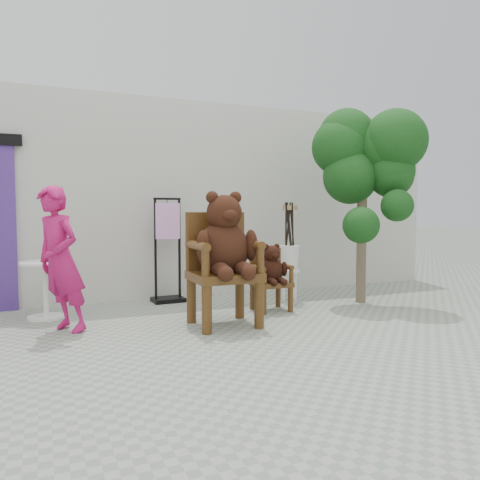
{
  "coord_description": "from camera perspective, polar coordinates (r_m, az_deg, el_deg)",
  "views": [
    {
      "loc": [
        -2.1,
        -4.29,
        1.32
      ],
      "look_at": [
        0.27,
        1.26,
        0.95
      ],
      "focal_mm": 35.0,
      "sensor_mm": 36.0,
      "label": 1
    }
  ],
  "objects": [
    {
      "name": "cafe_table",
      "position": [
        6.25,
        -22.63,
        -4.84
      ],
      "size": [
        0.6,
        0.6,
        0.7
      ],
      "rotation": [
        0.0,
        0.0,
        0.02
      ],
      "color": "white",
      "rests_on": "ground"
    },
    {
      "name": "ground_plane",
      "position": [
        4.95,
        2.93,
        -11.95
      ],
      "size": [
        60.0,
        60.0,
        0.0
      ],
      "primitive_type": "plane",
      "color": "gray",
      "rests_on": "ground"
    },
    {
      "name": "stool_bucket",
      "position": [
        6.96,
        6.02,
        -2.09
      ],
      "size": [
        0.32,
        0.32,
        1.45
      ],
      "rotation": [
        0.0,
        0.0,
        -0.36
      ],
      "color": "white",
      "rests_on": "ground"
    },
    {
      "name": "person",
      "position": [
        5.4,
        -21.0,
        -2.32
      ],
      "size": [
        0.64,
        0.69,
        1.59
      ],
      "primitive_type": "imported",
      "rotation": [
        0.0,
        0.0,
        -0.96
      ],
      "color": "#BA175E",
      "rests_on": "ground"
    },
    {
      "name": "chair_big",
      "position": [
        5.39,
        -2.01,
        -1.13
      ],
      "size": [
        0.75,
        0.82,
        1.55
      ],
      "color": "#3F250D",
      "rests_on": "ground"
    },
    {
      "name": "back_wall",
      "position": [
        7.68,
        -7.26,
        4.83
      ],
      "size": [
        9.0,
        1.0,
        3.0
      ],
      "primitive_type": "cube",
      "color": "beige",
      "rests_on": "ground"
    },
    {
      "name": "chair_small",
      "position": [
        6.23,
        3.77,
        -3.85
      ],
      "size": [
        0.47,
        0.48,
        0.89
      ],
      "color": "#3F250D",
      "rests_on": "ground"
    },
    {
      "name": "display_stand",
      "position": [
        6.88,
        -8.8,
        -2.66
      ],
      "size": [
        0.47,
        0.37,
        1.51
      ],
      "rotation": [
        0.0,
        0.0,
        0.05
      ],
      "color": "black",
      "rests_on": "ground"
    },
    {
      "name": "tree",
      "position": [
        7.06,
        15.51,
        9.79
      ],
      "size": [
        1.46,
        1.41,
        2.83
      ],
      "rotation": [
        0.0,
        0.0,
        -0.35
      ],
      "color": "brown",
      "rests_on": "ground"
    }
  ]
}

